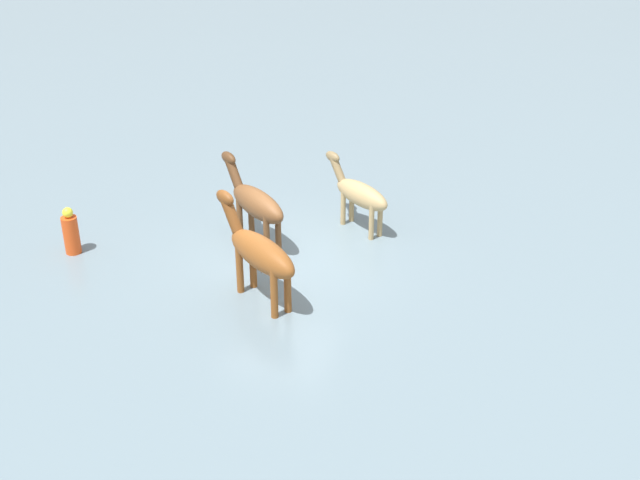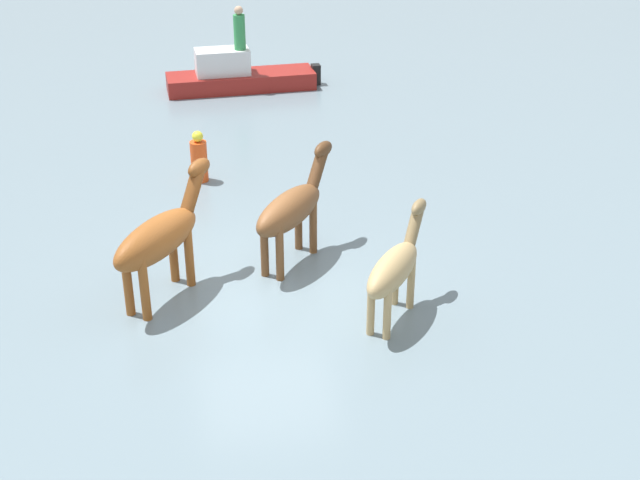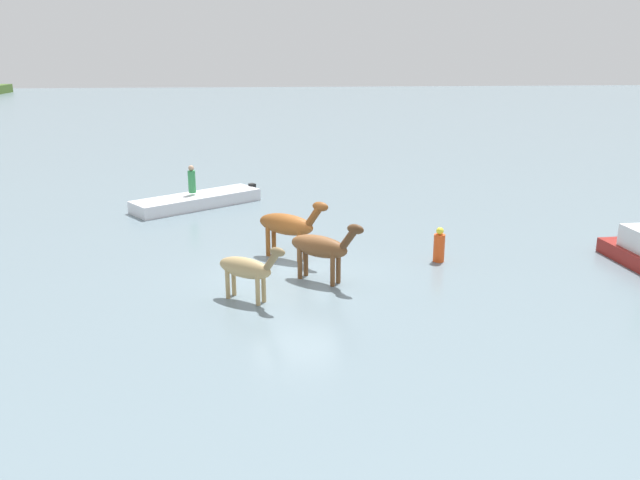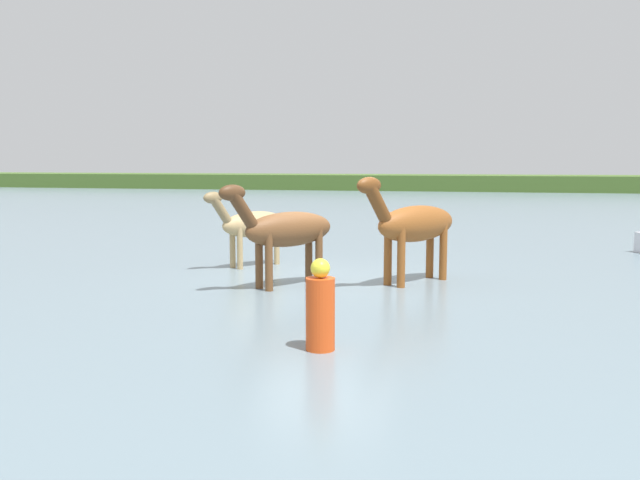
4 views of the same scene
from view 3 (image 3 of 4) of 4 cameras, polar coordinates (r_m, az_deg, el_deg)
name	(u,v)px [view 3 (image 3 of 4)]	position (r m, az deg, el deg)	size (l,w,h in m)	color
ground_plane	(295,275)	(19.78, -2.22, -3.09)	(188.19, 188.19, 0.00)	slate
horse_dun_straggler	(247,268)	(17.63, -6.39, -2.50)	(1.52, 1.96, 1.68)	tan
horse_mid_herd	(321,247)	(18.93, 0.13, -0.62)	(1.82, 2.17, 1.91)	brown
horse_pinto_flank	(288,225)	(21.04, -2.78, 1.32)	(1.87, 2.36, 2.04)	brown
boat_launch_far	(197,202)	(28.64, -10.69, 3.26)	(4.56, 5.47, 0.77)	silver
person_spotter_bow	(192,180)	(28.46, -11.17, 5.18)	(0.32, 0.32, 1.19)	#338C4C
buoy_channel_marker	(439,246)	(21.20, 10.39, -0.54)	(0.36, 0.36, 1.14)	#E54C19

